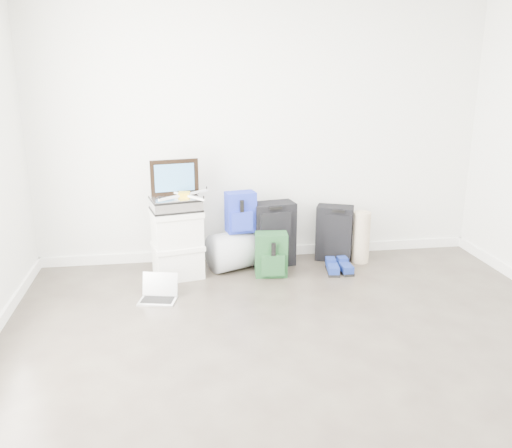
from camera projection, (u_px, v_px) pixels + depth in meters
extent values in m
plane|color=#322A25|center=(325.00, 391.00, 3.36)|extent=(5.00, 5.00, 0.00)
cube|color=white|center=(262.00, 127.00, 5.35)|extent=(4.50, 0.02, 2.70)
cube|color=white|center=(262.00, 252.00, 5.71)|extent=(4.50, 0.02, 0.10)
cube|color=silver|center=(178.00, 262.00, 5.15)|extent=(0.49, 0.43, 0.28)
cube|color=silver|center=(178.00, 246.00, 5.10)|extent=(0.52, 0.45, 0.04)
cube|color=silver|center=(177.00, 230.00, 5.06)|extent=(0.49, 0.43, 0.28)
cube|color=silver|center=(176.00, 213.00, 5.01)|extent=(0.52, 0.45, 0.04)
cube|color=#B2B2B7|center=(176.00, 204.00, 4.99)|extent=(0.50, 0.41, 0.13)
cube|color=black|center=(175.00, 177.00, 5.01)|extent=(0.44, 0.10, 0.33)
cube|color=teal|center=(175.00, 178.00, 5.00)|extent=(0.36, 0.07, 0.26)
cube|color=gold|center=(184.00, 195.00, 4.95)|extent=(0.11, 0.11, 0.05)
cube|color=white|center=(196.00, 192.00, 5.05)|extent=(0.24, 0.19, 0.02)
cube|color=white|center=(175.00, 192.00, 5.05)|extent=(0.19, 0.24, 0.02)
cube|color=white|center=(172.00, 198.00, 4.85)|extent=(0.24, 0.19, 0.02)
cube|color=white|center=(194.00, 197.00, 4.86)|extent=(0.19, 0.24, 0.02)
cylinder|color=gray|center=(241.00, 249.00, 5.36)|extent=(0.72, 0.60, 0.38)
cube|color=#18299F|center=(241.00, 212.00, 5.23)|extent=(0.31, 0.21, 0.39)
cube|color=#18299F|center=(242.00, 221.00, 5.16)|extent=(0.21, 0.09, 0.19)
cube|color=black|center=(273.00, 234.00, 5.40)|extent=(0.45, 0.30, 0.64)
cube|color=black|center=(276.00, 238.00, 5.28)|extent=(0.31, 0.08, 0.51)
cube|color=black|center=(276.00, 208.00, 5.20)|extent=(0.13, 0.05, 0.03)
cube|color=#123319|center=(271.00, 254.00, 5.14)|extent=(0.32, 0.21, 0.42)
cube|color=#123319|center=(273.00, 265.00, 5.07)|extent=(0.23, 0.08, 0.20)
cube|color=black|center=(334.00, 233.00, 5.56)|extent=(0.41, 0.33, 0.57)
cube|color=black|center=(338.00, 236.00, 5.44)|extent=(0.26, 0.13, 0.45)
cube|color=black|center=(339.00, 211.00, 5.37)|extent=(0.12, 0.07, 0.03)
cube|color=black|center=(332.00, 271.00, 5.26)|extent=(0.15, 0.29, 0.03)
cube|color=navy|center=(333.00, 267.00, 5.25)|extent=(0.14, 0.28, 0.07)
cube|color=black|center=(345.00, 271.00, 5.28)|extent=(0.11, 0.28, 0.03)
cube|color=navy|center=(345.00, 266.00, 5.27)|extent=(0.11, 0.27, 0.07)
cylinder|color=tan|center=(361.00, 237.00, 5.48)|extent=(0.17, 0.17, 0.53)
cube|color=silver|center=(158.00, 301.00, 4.62)|extent=(0.35, 0.28, 0.01)
cube|color=black|center=(158.00, 300.00, 4.62)|extent=(0.29, 0.20, 0.00)
cube|color=black|center=(160.00, 284.00, 4.70)|extent=(0.30, 0.08, 0.20)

